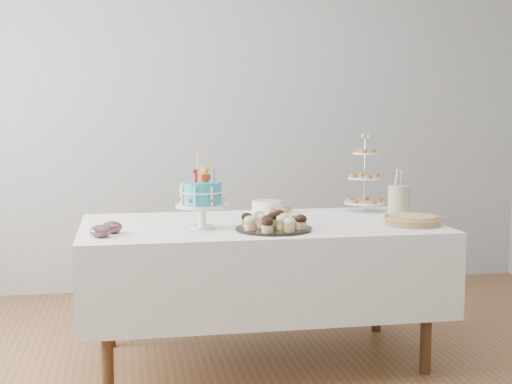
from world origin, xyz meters
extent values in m
plane|color=brown|center=(0.00, 0.00, 0.00)|extent=(5.00, 5.00, 0.00)
cube|color=#999B9E|center=(0.00, 2.00, 1.35)|extent=(5.00, 0.04, 2.70)
cube|color=#999B9E|center=(0.00, -2.00, 1.35)|extent=(5.00, 0.04, 2.70)
cube|color=white|center=(0.00, 0.30, 0.55)|extent=(1.92, 1.02, 0.45)
cylinder|color=#51341B|center=(-0.82, -0.07, 0.34)|extent=(0.06, 0.06, 0.67)
cylinder|color=#51341B|center=(0.82, -0.07, 0.34)|extent=(0.06, 0.06, 0.67)
cylinder|color=#51341B|center=(-0.82, 0.67, 0.34)|extent=(0.06, 0.06, 0.67)
cylinder|color=#51341B|center=(0.82, 0.67, 0.34)|extent=(0.06, 0.06, 0.67)
cylinder|color=#2AA0B8|center=(-0.33, 0.17, 0.96)|extent=(0.21, 0.21, 0.12)
torus|color=white|center=(-0.33, 0.17, 0.96)|extent=(0.23, 0.23, 0.01)
cube|color=red|center=(-0.36, 0.15, 1.05)|extent=(0.02, 0.02, 0.07)
cylinder|color=blue|center=(-0.26, 0.16, 1.05)|extent=(0.01, 0.01, 0.07)
cylinder|color=silver|center=(-0.35, 0.20, 1.10)|extent=(0.00, 0.00, 0.16)
cylinder|color=yellow|center=(-0.35, 0.20, 1.18)|extent=(0.04, 0.04, 0.01)
cylinder|color=black|center=(0.03, 0.05, 0.78)|extent=(0.39, 0.39, 0.01)
ellipsoid|color=black|center=(-0.05, 0.05, 0.83)|extent=(0.06, 0.06, 0.04)
ellipsoid|color=beige|center=(0.10, 0.05, 0.83)|extent=(0.06, 0.06, 0.04)
cylinder|color=tan|center=(0.79, 0.08, 0.79)|extent=(0.29, 0.29, 0.04)
cylinder|color=#BC8B49|center=(0.79, 0.08, 0.81)|extent=(0.26, 0.26, 0.02)
torus|color=tan|center=(0.79, 0.08, 0.81)|extent=(0.31, 0.31, 0.02)
cylinder|color=silver|center=(0.71, 0.63, 0.99)|extent=(0.01, 0.01, 0.44)
cylinder|color=white|center=(0.71, 0.63, 0.82)|extent=(0.25, 0.25, 0.01)
cylinder|color=white|center=(0.71, 0.63, 0.97)|extent=(0.20, 0.20, 0.01)
cylinder|color=white|center=(0.71, 0.63, 1.12)|extent=(0.15, 0.15, 0.01)
torus|color=silver|center=(0.71, 0.63, 1.23)|extent=(0.05, 0.01, 0.05)
cylinder|color=white|center=(0.12, 0.70, 0.81)|extent=(0.18, 0.18, 0.07)
cylinder|color=white|center=(0.18, 0.65, 0.78)|extent=(0.23, 0.23, 0.01)
ellipsoid|color=silver|center=(-0.84, 0.00, 0.80)|extent=(0.10, 0.10, 0.06)
cylinder|color=#590708|center=(-0.84, 0.00, 0.80)|extent=(0.07, 0.07, 0.03)
ellipsoid|color=silver|center=(-0.79, 0.11, 0.80)|extent=(0.11, 0.11, 0.06)
cylinder|color=#590708|center=(-0.79, 0.11, 0.80)|extent=(0.07, 0.07, 0.03)
cylinder|color=beige|center=(0.84, 0.40, 0.86)|extent=(0.12, 0.12, 0.18)
cylinder|color=beige|center=(0.90, 0.38, 0.88)|extent=(0.01, 0.01, 0.09)
camera|label=1|loc=(-0.73, -3.47, 1.38)|focal=50.00mm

